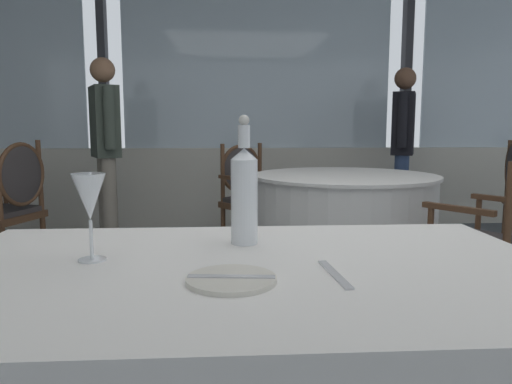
{
  "coord_description": "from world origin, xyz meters",
  "views": [
    {
      "loc": [
        -0.34,
        -1.75,
        1.05
      ],
      "look_at": [
        -0.27,
        -0.7,
        0.91
      ],
      "focal_mm": 33.42,
      "sensor_mm": 36.0,
      "label": 1
    }
  ],
  "objects": [
    {
      "name": "background_table_0",
      "position": [
        0.46,
        1.39,
        0.38
      ],
      "size": [
        1.24,
        1.24,
        0.75
      ],
      "color": "white",
      "rests_on": "ground_plane"
    },
    {
      "name": "diner_person_1",
      "position": [
        -1.39,
        2.47,
        0.94
      ],
      "size": [
        0.33,
        0.49,
        1.66
      ],
      "rotation": [
        0.0,
        0.0,
        3.56
      ],
      "color": "gray",
      "rests_on": "ground_plane"
    },
    {
      "name": "dinner_fork",
      "position": [
        -0.11,
        -0.8,
        0.75
      ],
      "size": [
        0.03,
        0.19,
        0.0
      ],
      "primitive_type": "cube",
      "rotation": [
        0.0,
        0.0,
        1.65
      ],
      "color": "silver",
      "rests_on": "foreground_table"
    },
    {
      "name": "dining_chair_0_1",
      "position": [
        -0.14,
        2.25,
        0.54
      ],
      "size": [
        0.66,
        0.64,
        0.93
      ],
      "rotation": [
        0.0,
        0.0,
        11.61
      ],
      "color": "brown",
      "rests_on": "ground_plane"
    },
    {
      "name": "side_plate",
      "position": [
        -0.33,
        -0.83,
        0.76
      ],
      "size": [
        0.18,
        0.18,
        0.01
      ],
      "primitive_type": "cylinder",
      "color": "silver",
      "rests_on": "foreground_table"
    },
    {
      "name": "dining_chair_0_0",
      "position": [
        1.05,
        0.54,
        0.53
      ],
      "size": [
        0.66,
        0.64,
        0.91
      ],
      "rotation": [
        0.0,
        0.0,
        8.46
      ],
      "color": "brown",
      "rests_on": "ground_plane"
    },
    {
      "name": "window_wall_far",
      "position": [
        0.0,
        3.42,
        1.18
      ],
      "size": [
        10.28,
        0.14,
        2.95
      ],
      "color": "silver",
      "rests_on": "ground_plane"
    },
    {
      "name": "dining_chair_2_0",
      "position": [
        -1.88,
        1.68,
        0.56
      ],
      "size": [
        0.58,
        0.62,
        0.97
      ],
      "rotation": [
        0.0,
        0.0,
        9.11
      ],
      "color": "brown",
      "rests_on": "ground_plane"
    },
    {
      "name": "diner_person_0",
      "position": [
        1.39,
        2.85,
        0.93
      ],
      "size": [
        0.33,
        0.49,
        1.64
      ],
      "rotation": [
        0.0,
        0.0,
        5.87
      ],
      "color": "#334770",
      "rests_on": "ground_plane"
    },
    {
      "name": "wine_glass",
      "position": [
        -0.65,
        -0.65,
        0.9
      ],
      "size": [
        0.08,
        0.08,
        0.2
      ],
      "color": "white",
      "rests_on": "foreground_table"
    },
    {
      "name": "butter_knife",
      "position": [
        -0.33,
        -0.83,
        0.76
      ],
      "size": [
        0.18,
        0.03,
        0.0
      ],
      "primitive_type": "cube",
      "rotation": [
        0.0,
        0.0,
        -0.1
      ],
      "color": "silver",
      "rests_on": "foreground_table"
    },
    {
      "name": "water_bottle",
      "position": [
        -0.29,
        -0.51,
        0.89
      ],
      "size": [
        0.07,
        0.07,
        0.34
      ],
      "color": "white",
      "rests_on": "foreground_table"
    }
  ]
}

